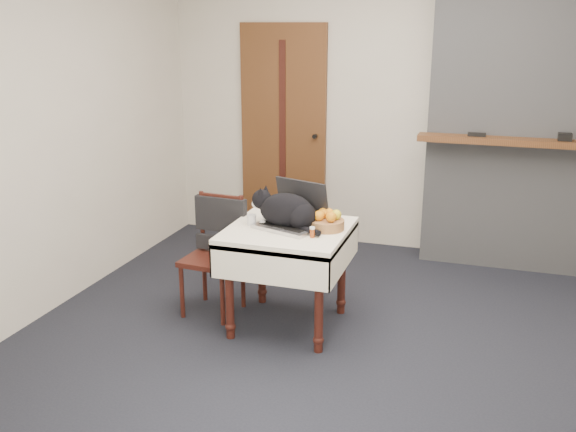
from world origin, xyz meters
name	(u,v)px	position (x,y,z in m)	size (l,w,h in m)	color
ground	(362,345)	(0.00, 0.00, 0.00)	(4.50, 4.50, 0.00)	black
room_shell	(387,61)	(0.00, 0.46, 1.76)	(4.52, 4.01, 2.61)	beige
door	(283,134)	(-1.20, 1.97, 1.00)	(0.82, 0.10, 2.00)	brown
chimney	(525,113)	(0.90, 1.85, 1.30)	(1.62, 0.48, 2.60)	gray
side_table	(288,244)	(-0.55, 0.13, 0.59)	(0.78, 0.78, 0.70)	#3D1610
laptop	(294,215)	(-0.53, 0.19, 0.77)	(0.49, 0.45, 0.30)	#B7B7BC
cat	(288,211)	(-0.55, 0.14, 0.81)	(0.53, 0.29, 0.26)	black
cream_jar	(252,220)	(-0.80, 0.11, 0.74)	(0.06, 0.06, 0.07)	silver
pill_bottle	(312,232)	(-0.34, -0.01, 0.74)	(0.03, 0.03, 0.07)	#973B12
fruit_basket	(327,221)	(-0.30, 0.19, 0.75)	(0.23, 0.23, 0.13)	#AC6D45
desk_clutter	(314,230)	(-0.38, 0.14, 0.70)	(0.14, 0.02, 0.01)	black
chair	(217,237)	(-1.11, 0.25, 0.54)	(0.41, 0.40, 0.84)	#3D1610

